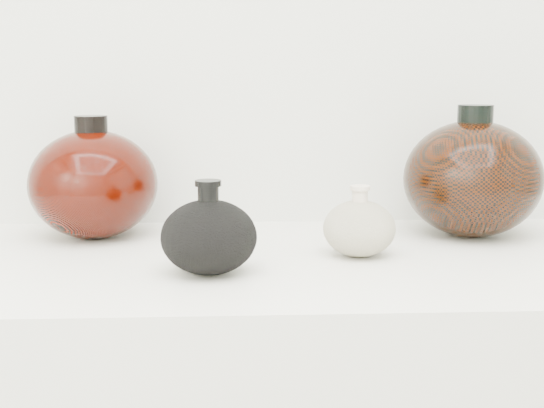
{
  "coord_description": "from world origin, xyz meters",
  "views": [
    {
      "loc": [
        -0.05,
        -0.05,
        1.15
      ],
      "look_at": [
        -0.0,
        0.92,
        0.98
      ],
      "focal_mm": 50.0,
      "sensor_mm": 36.0,
      "label": 1
    }
  ],
  "objects_px": {
    "black_gourd_vase": "(209,236)",
    "left_round_pot": "(93,184)",
    "cream_gourd_vase": "(359,228)",
    "right_round_pot": "(472,178)"
  },
  "relations": [
    {
      "from": "left_round_pot",
      "to": "right_round_pot",
      "type": "distance_m",
      "value": 0.57
    },
    {
      "from": "left_round_pot",
      "to": "right_round_pot",
      "type": "relative_size",
      "value": 1.04
    },
    {
      "from": "black_gourd_vase",
      "to": "cream_gourd_vase",
      "type": "bearing_deg",
      "value": 22.19
    },
    {
      "from": "cream_gourd_vase",
      "to": "left_round_pot",
      "type": "distance_m",
      "value": 0.41
    },
    {
      "from": "black_gourd_vase",
      "to": "left_round_pot",
      "type": "bearing_deg",
      "value": 129.39
    },
    {
      "from": "black_gourd_vase",
      "to": "cream_gourd_vase",
      "type": "xyz_separation_m",
      "value": [
        0.2,
        0.08,
        -0.01
      ]
    },
    {
      "from": "cream_gourd_vase",
      "to": "right_round_pot",
      "type": "relative_size",
      "value": 0.52
    },
    {
      "from": "left_round_pot",
      "to": "right_round_pot",
      "type": "bearing_deg",
      "value": -1.64
    },
    {
      "from": "right_round_pot",
      "to": "cream_gourd_vase",
      "type": "bearing_deg",
      "value": -147.88
    },
    {
      "from": "black_gourd_vase",
      "to": "left_round_pot",
      "type": "distance_m",
      "value": 0.29
    }
  ]
}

